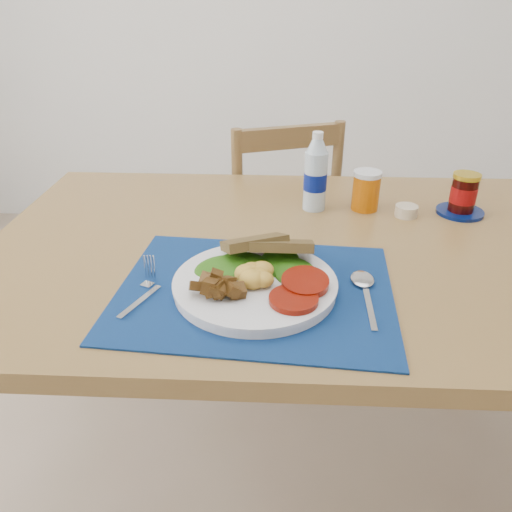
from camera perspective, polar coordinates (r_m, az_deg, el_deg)
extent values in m
cube|color=brown|center=(1.13, 4.95, 0.61)|extent=(1.40, 0.90, 0.04)
cylinder|color=brown|center=(1.76, -17.38, -3.83)|extent=(0.06, 0.06, 0.71)
cylinder|color=brown|center=(1.79, 25.01, -4.68)|extent=(0.06, 0.06, 0.71)
cube|color=brown|center=(1.89, 1.65, 1.84)|extent=(0.50, 0.49, 0.04)
cylinder|color=brown|center=(2.18, 4.49, -0.80)|extent=(0.03, 0.03, 0.39)
cylinder|color=brown|center=(2.09, -4.22, -2.11)|extent=(0.03, 0.03, 0.39)
cylinder|color=brown|center=(1.93, 7.86, -5.25)|extent=(0.03, 0.03, 0.39)
cylinder|color=brown|center=(1.83, -1.94, -7.00)|extent=(0.03, 0.03, 0.39)
cube|color=brown|center=(1.59, 3.84, 13.38)|extent=(0.35, 0.15, 0.46)
cube|color=black|center=(0.94, -0.12, -3.96)|extent=(0.54, 0.44, 0.00)
cylinder|color=silver|center=(0.93, -0.12, -3.35)|extent=(0.30, 0.30, 0.02)
ellipsoid|color=gold|center=(0.91, 0.20, -2.10)|extent=(0.07, 0.06, 0.03)
cylinder|color=maroon|center=(0.89, 4.99, -4.12)|extent=(0.09, 0.09, 0.01)
ellipsoid|color=#153D07|center=(0.96, 0.65, -1.13)|extent=(0.16, 0.10, 0.02)
cube|color=brown|center=(0.99, 1.38, 1.35)|extent=(0.14, 0.10, 0.04)
cube|color=#B2B5BA|center=(0.92, -13.15, -5.11)|extent=(0.06, 0.11, 0.00)
cube|color=#B2B5BA|center=(0.99, -12.04, -2.64)|extent=(0.04, 0.06, 0.00)
cube|color=#B2B5BA|center=(0.90, 12.88, -5.94)|extent=(0.02, 0.13, 0.00)
ellipsoid|color=#B2B5BA|center=(0.98, 12.04, -2.71)|extent=(0.05, 0.06, 0.01)
cylinder|color=#ADBFCC|center=(1.27, 6.78, 8.49)|extent=(0.06, 0.06, 0.15)
cylinder|color=navy|center=(1.27, 6.78, 8.49)|extent=(0.06, 0.06, 0.04)
cone|color=#ADBFCC|center=(1.25, 7.02, 12.46)|extent=(0.05, 0.05, 0.03)
cylinder|color=white|center=(1.24, 7.09, 13.58)|extent=(0.03, 0.03, 0.02)
cylinder|color=#BA5504|center=(1.30, 12.44, 7.20)|extent=(0.07, 0.07, 0.09)
cylinder|color=#C3B18F|center=(1.30, 16.80, 4.96)|extent=(0.06, 0.06, 0.03)
cylinder|color=#04144C|center=(1.36, 22.26, 4.70)|extent=(0.12, 0.12, 0.01)
cylinder|color=black|center=(1.35, 22.62, 6.52)|extent=(0.06, 0.06, 0.08)
cylinder|color=maroon|center=(1.35, 22.62, 6.54)|extent=(0.06, 0.06, 0.04)
cylinder|color=gold|center=(1.33, 23.00, 8.42)|extent=(0.07, 0.07, 0.01)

